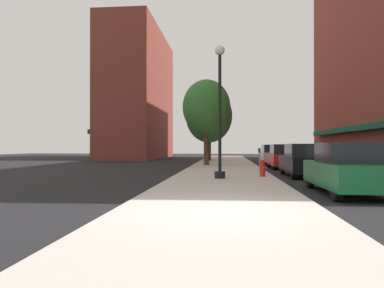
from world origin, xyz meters
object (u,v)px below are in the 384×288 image
at_px(tree_near, 209,116).
at_px(car_green, 347,169).
at_px(car_silver, 272,155).
at_px(lamppost, 220,109).
at_px(fire_hydrant, 263,168).
at_px(parking_meter_near, 259,156).
at_px(car_black, 303,161).
at_px(car_red, 283,157).
at_px(tree_mid, 206,107).

distance_m(tree_near, car_green, 24.38).
bearing_deg(car_silver, tree_near, 142.60).
height_order(car_green, car_silver, same).
xyz_separation_m(lamppost, fire_hydrant, (1.98, 1.11, -2.68)).
relative_size(parking_meter_near, car_black, 0.30).
bearing_deg(lamppost, car_green, -43.85).
xyz_separation_m(lamppost, car_red, (4.14, 8.94, -2.39)).
bearing_deg(fire_hydrant, lamppost, -150.77).
bearing_deg(car_silver, car_red, -88.41).
relative_size(tree_mid, car_green, 1.50).
xyz_separation_m(car_green, car_silver, (0.00, 18.93, 0.00)).
height_order(tree_mid, car_red, tree_mid).
height_order(tree_mid, car_black, tree_mid).
relative_size(lamppost, car_silver, 1.37).
height_order(fire_hydrant, car_silver, car_silver).
bearing_deg(car_red, fire_hydrant, -105.34).
bearing_deg(parking_meter_near, car_green, -77.86).
distance_m(car_black, car_silver, 12.43).
height_order(car_red, car_silver, same).
distance_m(lamppost, car_silver, 15.70).
bearing_deg(car_red, lamppost, -114.75).
height_order(fire_hydrant, car_green, car_green).
bearing_deg(fire_hydrant, car_red, 74.57).
relative_size(car_green, car_silver, 1.00).
bearing_deg(parking_meter_near, lamppost, -113.28).
distance_m(tree_mid, car_red, 6.84).
xyz_separation_m(lamppost, car_black, (4.14, 2.52, -2.39)).
bearing_deg(tree_mid, lamppost, -83.73).
xyz_separation_m(fire_hydrant, tree_mid, (-3.20, 9.99, 3.95)).
bearing_deg(car_black, parking_meter_near, 127.07).
xyz_separation_m(fire_hydrant, car_black, (2.16, 1.42, 0.29)).
bearing_deg(car_red, car_black, -89.91).
distance_m(parking_meter_near, car_green, 9.27).
relative_size(lamppost, car_green, 1.37).
height_order(tree_near, car_red, tree_near).
xyz_separation_m(tree_near, car_black, (5.58, -16.95, -3.70)).
distance_m(tree_near, car_black, 18.22).
relative_size(tree_mid, car_silver, 1.50).
relative_size(lamppost, tree_near, 0.84).
xyz_separation_m(lamppost, car_green, (4.14, -3.98, -2.39)).
distance_m(car_green, car_red, 12.92).
bearing_deg(fire_hydrant, car_green, -66.95).
bearing_deg(tree_mid, car_silver, 35.76).
relative_size(car_green, car_black, 1.00).
bearing_deg(fire_hydrant, car_black, 33.27).
xyz_separation_m(lamppost, tree_mid, (-1.22, 11.10, 1.27)).
bearing_deg(parking_meter_near, fire_hydrant, -93.06).
height_order(tree_near, car_silver, tree_near).
xyz_separation_m(tree_near, car_green, (5.58, -23.45, -3.70)).
xyz_separation_m(lamppost, parking_meter_near, (2.19, 5.09, -2.25)).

